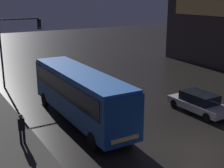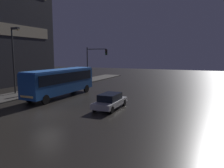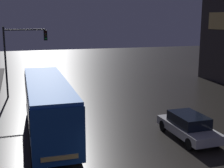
% 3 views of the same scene
% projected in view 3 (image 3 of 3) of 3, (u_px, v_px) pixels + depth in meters
% --- Properties ---
extents(bus_near, '(2.51, 10.79, 3.31)m').
position_uv_depth(bus_near, '(48.00, 102.00, 18.22)').
color(bus_near, '#194793').
rests_on(bus_near, ground).
extents(car_taxi, '(1.92, 4.48, 1.43)m').
position_uv_depth(car_taxi, '(188.00, 126.00, 18.08)').
color(car_taxi, '#B7B7BC').
rests_on(car_taxi, ground).
extents(traffic_light_main, '(3.73, 0.35, 6.20)m').
position_uv_depth(traffic_light_main, '(20.00, 49.00, 27.16)').
color(traffic_light_main, '#2D2D2D').
rests_on(traffic_light_main, ground).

